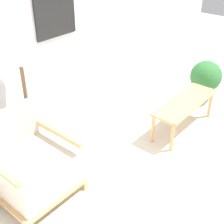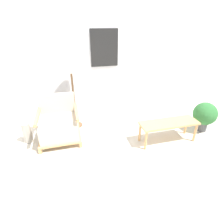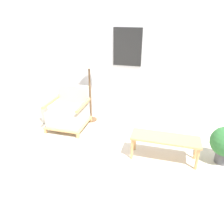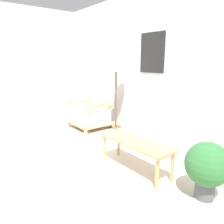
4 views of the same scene
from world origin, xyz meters
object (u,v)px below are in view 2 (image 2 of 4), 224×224
at_px(vase, 27,133).
at_px(coffee_table, 169,125).
at_px(floor_lamp, 70,66).
at_px(potted_plant, 205,115).
at_px(armchair, 59,125).

bearing_deg(vase, coffee_table, -13.80).
height_order(floor_lamp, potted_plant, floor_lamp).
xyz_separation_m(armchair, potted_plant, (2.83, -0.42, 0.06)).
height_order(floor_lamp, coffee_table, floor_lamp).
bearing_deg(potted_plant, floor_lamp, 161.78).
bearing_deg(potted_plant, armchair, 171.52).
bearing_deg(potted_plant, vase, 172.26).
bearing_deg(potted_plant, coffee_table, -170.21).
distance_m(coffee_table, potted_plant, 0.91).
relative_size(armchair, coffee_table, 0.76).
bearing_deg(floor_lamp, potted_plant, -18.22).
height_order(floor_lamp, vase, floor_lamp).
bearing_deg(armchair, coffee_table, -16.61).
bearing_deg(coffee_table, vase, 166.20).
xyz_separation_m(armchair, floor_lamp, (0.33, 0.40, 0.99)).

